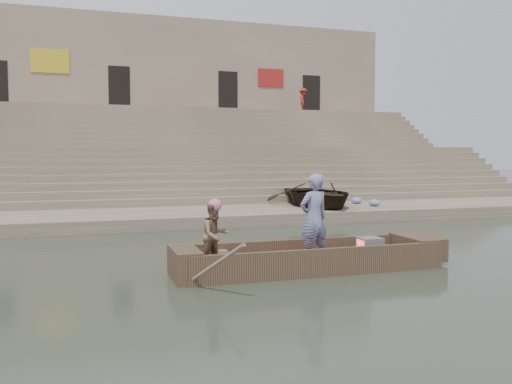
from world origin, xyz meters
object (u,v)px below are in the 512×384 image
standing_man (314,218)px  beached_rowboat (317,194)px  main_rowboat (307,265)px  rowing_man (215,235)px  pedestrian (303,100)px  television (370,247)px

standing_man → beached_rowboat: 9.87m
main_rowboat → standing_man: size_ratio=2.78×
standing_man → rowing_man: size_ratio=1.41×
main_rowboat → standing_man: (0.06, -0.19, 1.01)m
main_rowboat → pedestrian: 25.49m
rowing_man → main_rowboat: bearing=-17.3°
beached_rowboat → main_rowboat: bearing=-112.8°
television → beached_rowboat: bearing=72.8°
standing_man → beached_rowboat: standing_man is taller
rowing_man → beached_rowboat: rowing_man is taller
rowing_man → beached_rowboat: size_ratio=0.28×
standing_man → pedestrian: size_ratio=1.12×
television → rowing_man: bearing=-177.5°
main_rowboat → rowing_man: (-1.99, -0.15, 0.75)m
beached_rowboat → pedestrian: (5.28, 14.14, 5.14)m
main_rowboat → beached_rowboat: 9.75m
rowing_man → pedestrian: 26.26m
main_rowboat → rowing_man: 2.13m
main_rowboat → rowing_man: rowing_man is taller
television → beached_rowboat: beached_rowboat is taller
standing_man → television: (1.39, 0.19, -0.70)m
main_rowboat → pedestrian: bearing=67.6°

